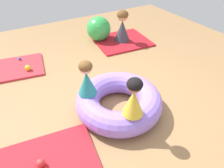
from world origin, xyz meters
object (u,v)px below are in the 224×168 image
play_ball_blue (20,59)px  exercise_ball_large (99,29)px  child_in_teal (87,78)px  child_in_yellow (134,97)px  inflatable_cushion (119,101)px  adult_seated (122,26)px  play_ball_orange (124,34)px  play_ball_red (40,163)px  play_ball_yellow (28,68)px

play_ball_blue → exercise_ball_large: bearing=3.1°
child_in_teal → child_in_yellow: size_ratio=0.97×
child_in_yellow → exercise_ball_large: size_ratio=0.91×
child_in_yellow → inflatable_cushion: bearing=-137.9°
inflatable_cushion → adult_seated: adult_seated is taller
inflatable_cushion → play_ball_orange: 2.66m
child_in_yellow → play_ball_blue: (-0.97, 2.69, -0.54)m
inflatable_cushion → adult_seated: size_ratio=1.75×
inflatable_cushion → play_ball_blue: bearing=114.7°
child_in_yellow → exercise_ball_large: 2.96m
play_ball_orange → play_ball_red: bearing=-137.4°
play_ball_yellow → play_ball_blue: bearing=97.9°
play_ball_yellow → child_in_yellow: bearing=-67.7°
play_ball_blue → play_ball_red: play_ball_red is taller
child_in_yellow → exercise_ball_large: (0.94, 2.79, -0.32)m
adult_seated → play_ball_orange: bearing=175.7°
play_ball_yellow → child_in_teal: bearing=-69.6°
play_ball_blue → exercise_ball_large: exercise_ball_large is taller
child_in_teal → play_ball_blue: size_ratio=8.31×
child_in_teal → child_in_yellow: child_in_yellow is taller
child_in_teal → play_ball_yellow: size_ratio=4.70×
inflatable_cushion → child_in_yellow: (-0.07, -0.44, 0.43)m
exercise_ball_large → adult_seated: bearing=-39.9°
child_in_teal → play_ball_red: (-0.87, -0.58, -0.51)m
exercise_ball_large → child_in_teal: bearing=-120.5°
child_in_yellow → play_ball_red: size_ratio=5.21×
child_in_yellow → play_ball_yellow: 2.42m
child_in_teal → adult_seated: child_in_teal is taller
play_ball_blue → child_in_teal: bearing=-72.5°
child_in_teal → play_ball_red: child_in_teal is taller
play_ball_orange → child_in_teal: bearing=-133.9°
inflatable_cushion → play_ball_blue: inflatable_cushion is taller
play_ball_red → play_ball_blue: bearing=85.0°
child_in_yellow → play_ball_red: child_in_yellow is taller
inflatable_cushion → play_ball_orange: inflatable_cushion is taller
play_ball_blue → play_ball_yellow: 0.50m
play_ball_blue → play_ball_yellow: size_ratio=0.57×
child_in_teal → play_ball_orange: bearing=179.5°
child_in_yellow → play_ball_orange: bearing=-160.1°
child_in_yellow → play_ball_orange: child_in_yellow is taller
adult_seated → exercise_ball_large: bearing=-89.1°
child_in_yellow → play_ball_blue: bearing=-109.2°
adult_seated → play_ball_orange: adult_seated is taller
inflatable_cushion → play_ball_yellow: inflatable_cushion is taller
play_ball_blue → play_ball_red: 2.63m
play_ball_orange → exercise_ball_large: bearing=164.9°
inflatable_cushion → play_ball_blue: size_ratio=20.66×
play_ball_orange → play_ball_red: 3.77m
child_in_yellow → play_ball_blue: size_ratio=8.54×
adult_seated → play_ball_red: 3.50m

